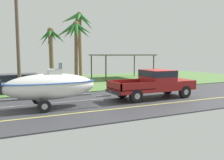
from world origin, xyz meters
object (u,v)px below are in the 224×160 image
(boat_on_trailer, at_px, (50,86))
(parked_sedan_near, at_px, (21,83))
(palm_tree_near_left, at_px, (75,36))
(palm_tree_mid, at_px, (51,43))
(pickup_truck_towing, at_px, (157,82))
(palm_tree_near_right, at_px, (79,28))
(carport_awning, at_px, (122,56))
(utility_pole, at_px, (18,35))

(boat_on_trailer, distance_m, parked_sedan_near, 6.26)
(palm_tree_near_left, relative_size, palm_tree_mid, 0.99)
(boat_on_trailer, relative_size, palm_tree_mid, 1.14)
(boat_on_trailer, xyz_separation_m, palm_tree_near_left, (3.15, 5.88, 3.13))
(pickup_truck_towing, relative_size, boat_on_trailer, 0.93)
(boat_on_trailer, relative_size, parked_sedan_near, 1.32)
(pickup_truck_towing, height_order, palm_tree_near_right, palm_tree_near_right)
(palm_tree_near_right, height_order, palm_tree_mid, palm_tree_near_right)
(parked_sedan_near, relative_size, palm_tree_mid, 0.87)
(boat_on_trailer, bearing_deg, carport_awning, 48.46)
(carport_awning, distance_m, palm_tree_near_left, 9.45)
(pickup_truck_towing, xyz_separation_m, boat_on_trailer, (-6.86, 0.00, 0.12))
(pickup_truck_towing, height_order, utility_pole, utility_pole)
(pickup_truck_towing, xyz_separation_m, utility_pole, (-8.02, 5.09, 3.15))
(palm_tree_near_right, bearing_deg, pickup_truck_towing, -74.09)
(utility_pole, bearing_deg, boat_on_trailer, -77.17)
(boat_on_trailer, xyz_separation_m, palm_tree_near_right, (4.38, 8.70, 4.07))
(pickup_truck_towing, relative_size, palm_tree_near_left, 1.07)
(carport_awning, bearing_deg, parked_sedan_near, -153.90)
(boat_on_trailer, bearing_deg, utility_pole, 102.83)
(palm_tree_mid, distance_m, utility_pole, 7.39)
(pickup_truck_towing, relative_size, utility_pole, 0.72)
(carport_awning, distance_m, utility_pole, 13.41)
(palm_tree_mid, bearing_deg, parked_sedan_near, -121.72)
(boat_on_trailer, distance_m, palm_tree_mid, 12.15)
(parked_sedan_near, distance_m, carport_awning, 12.80)
(boat_on_trailer, height_order, parked_sedan_near, boat_on_trailer)
(parked_sedan_near, bearing_deg, pickup_truck_towing, -38.28)
(boat_on_trailer, xyz_separation_m, palm_tree_mid, (2.38, 11.57, 2.84))
(parked_sedan_near, relative_size, palm_tree_near_left, 0.87)
(palm_tree_mid, bearing_deg, utility_pole, -118.67)
(pickup_truck_towing, distance_m, parked_sedan_near, 9.97)
(parked_sedan_near, height_order, palm_tree_near_right, palm_tree_near_right)
(utility_pole, bearing_deg, parked_sedan_near, 79.30)
(parked_sedan_near, relative_size, palm_tree_near_right, 0.71)
(carport_awning, distance_m, palm_tree_near_right, 7.20)
(palm_tree_near_left, bearing_deg, pickup_truck_towing, -57.74)
(palm_tree_near_left, relative_size, utility_pole, 0.68)
(carport_awning, height_order, palm_tree_near_right, palm_tree_near_right)
(pickup_truck_towing, distance_m, boat_on_trailer, 6.87)
(pickup_truck_towing, distance_m, palm_tree_near_left, 7.67)
(palm_tree_near_right, distance_m, palm_tree_mid, 3.71)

